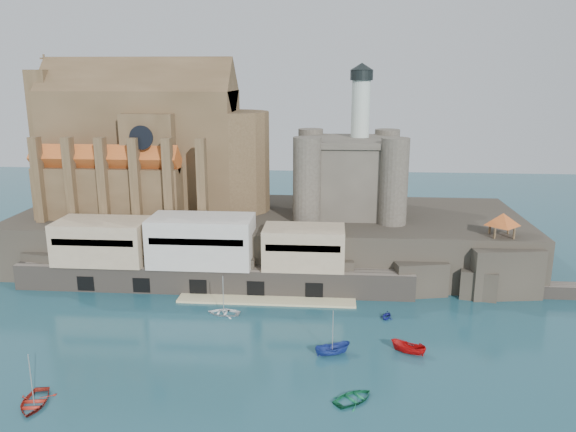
% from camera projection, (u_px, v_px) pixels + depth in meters
% --- Properties ---
extents(ground, '(300.00, 300.00, 0.00)m').
position_uv_depth(ground, '(237.00, 352.00, 77.35)').
color(ground, '#18414F').
rests_on(ground, ground).
extents(promontory, '(100.00, 36.00, 10.00)m').
position_uv_depth(promontory, '(268.00, 237.00, 114.21)').
color(promontory, black).
rests_on(promontory, ground).
extents(quay, '(70.00, 12.00, 13.05)m').
position_uv_depth(quay, '(201.00, 256.00, 98.94)').
color(quay, '#665C52').
rests_on(quay, ground).
extents(church, '(47.00, 25.93, 30.51)m').
position_uv_depth(church, '(152.00, 150.00, 114.21)').
color(church, '#4F3C25').
rests_on(church, promontory).
extents(castle_keep, '(21.20, 21.20, 29.30)m').
position_uv_depth(castle_keep, '(349.00, 172.00, 111.33)').
color(castle_keep, '#484238').
rests_on(castle_keep, promontory).
extents(rock_outcrop, '(14.50, 10.50, 8.70)m').
position_uv_depth(rock_outcrop, '(498.00, 269.00, 98.14)').
color(rock_outcrop, black).
rests_on(rock_outcrop, ground).
extents(pavilion, '(6.40, 6.40, 5.40)m').
position_uv_depth(pavilion, '(503.00, 221.00, 96.15)').
color(pavilion, '#4F3C25').
rests_on(pavilion, rock_outcrop).
extents(boat_0, '(4.45, 1.99, 6.01)m').
position_uv_depth(boat_0, '(34.00, 404.00, 64.99)').
color(boat_0, '#A52418').
rests_on(boat_0, ground).
extents(boat_2, '(2.47, 2.44, 5.02)m').
position_uv_depth(boat_2, '(332.00, 354.00, 76.65)').
color(boat_2, navy).
rests_on(boat_2, ground).
extents(boat_3, '(3.30, 3.66, 5.36)m').
position_uv_depth(boat_3, '(354.00, 400.00, 65.88)').
color(boat_3, '#157146').
rests_on(boat_3, ground).
extents(boat_5, '(2.46, 2.43, 4.89)m').
position_uv_depth(boat_5, '(408.00, 353.00, 77.04)').
color(boat_5, '#B70C0D').
rests_on(boat_5, ground).
extents(boat_6, '(1.38, 3.81, 5.22)m').
position_uv_depth(boat_6, '(224.00, 314.00, 89.55)').
color(boat_6, white).
rests_on(boat_6, ground).
extents(boat_7, '(2.83, 2.33, 2.83)m').
position_uv_depth(boat_7, '(386.00, 318.00, 88.01)').
color(boat_7, navy).
rests_on(boat_7, ground).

